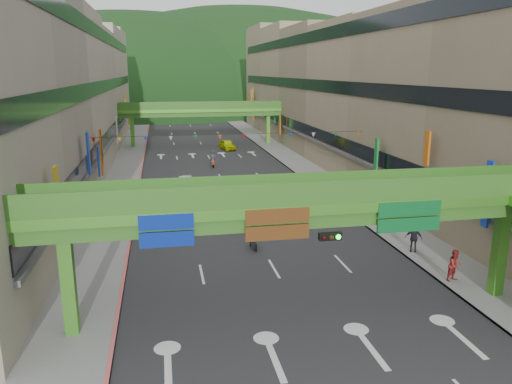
{
  "coord_description": "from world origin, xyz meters",
  "views": [
    {
      "loc": [
        -6.55,
        -16.29,
        12.05
      ],
      "look_at": [
        0.0,
        18.0,
        3.5
      ],
      "focal_mm": 35.0,
      "sensor_mm": 36.0,
      "label": 1
    }
  ],
  "objects_px": {
    "car_yellow": "(227,145)",
    "pedestrian_red": "(455,268)",
    "car_silver": "(186,182)",
    "scooter_rider_near": "(253,237)",
    "scooter_rider_mid": "(251,219)",
    "overpass_near": "(325,218)"
  },
  "relations": [
    {
      "from": "car_yellow",
      "to": "pedestrian_red",
      "type": "xyz_separation_m",
      "value": [
        6.3,
        -52.31,
        0.18
      ]
    },
    {
      "from": "car_silver",
      "to": "pedestrian_red",
      "type": "relative_size",
      "value": 2.05
    },
    {
      "from": "scooter_rider_near",
      "to": "scooter_rider_mid",
      "type": "xyz_separation_m",
      "value": [
        0.49,
        3.7,
        0.12
      ]
    },
    {
      "from": "scooter_rider_near",
      "to": "scooter_rider_mid",
      "type": "relative_size",
      "value": 0.99
    },
    {
      "from": "car_yellow",
      "to": "pedestrian_red",
      "type": "distance_m",
      "value": 52.68
    },
    {
      "from": "overpass_near",
      "to": "car_silver",
      "type": "relative_size",
      "value": 7.26
    },
    {
      "from": "car_yellow",
      "to": "scooter_rider_near",
      "type": "bearing_deg",
      "value": -105.21
    },
    {
      "from": "scooter_rider_near",
      "to": "car_silver",
      "type": "distance_m",
      "value": 19.53
    },
    {
      "from": "car_silver",
      "to": "car_yellow",
      "type": "height_order",
      "value": "car_yellow"
    },
    {
      "from": "scooter_rider_near",
      "to": "car_yellow",
      "type": "distance_m",
      "value": 44.68
    },
    {
      "from": "car_silver",
      "to": "overpass_near",
      "type": "bearing_deg",
      "value": -87.94
    },
    {
      "from": "car_silver",
      "to": "car_yellow",
      "type": "relative_size",
      "value": 0.86
    },
    {
      "from": "scooter_rider_near",
      "to": "car_silver",
      "type": "xyz_separation_m",
      "value": [
        -3.64,
        19.18,
        -0.24
      ]
    },
    {
      "from": "overpass_near",
      "to": "scooter_rider_mid",
      "type": "distance_m",
      "value": 14.79
    },
    {
      "from": "scooter_rider_near",
      "to": "car_silver",
      "type": "relative_size",
      "value": 0.5
    },
    {
      "from": "scooter_rider_near",
      "to": "pedestrian_red",
      "type": "height_order",
      "value": "scooter_rider_near"
    },
    {
      "from": "scooter_rider_mid",
      "to": "scooter_rider_near",
      "type": "bearing_deg",
      "value": -97.51
    },
    {
      "from": "overpass_near",
      "to": "car_silver",
      "type": "xyz_separation_m",
      "value": [
        -5.17,
        29.62,
        -4.57
      ]
    },
    {
      "from": "scooter_rider_mid",
      "to": "pedestrian_red",
      "type": "height_order",
      "value": "scooter_rider_mid"
    },
    {
      "from": "car_yellow",
      "to": "pedestrian_red",
      "type": "bearing_deg",
      "value": -93.08
    },
    {
      "from": "pedestrian_red",
      "to": "scooter_rider_near",
      "type": "bearing_deg",
      "value": 128.23
    },
    {
      "from": "scooter_rider_near",
      "to": "scooter_rider_mid",
      "type": "distance_m",
      "value": 3.73
    }
  ]
}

